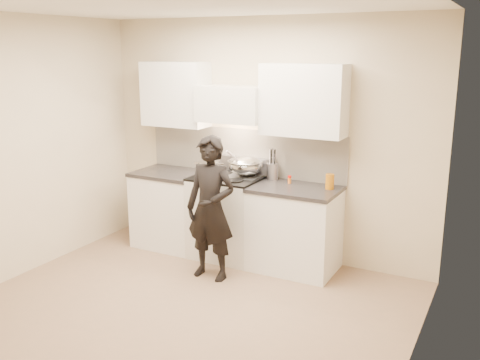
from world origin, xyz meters
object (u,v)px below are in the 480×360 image
(counter_right, at_px, (295,228))
(wok, at_px, (245,165))
(utensil_crock, at_px, (272,170))
(person, at_px, (211,208))
(stove, at_px, (228,216))

(counter_right, bearing_deg, wok, 170.48)
(utensil_crock, relative_size, person, 0.23)
(counter_right, bearing_deg, stove, -180.00)
(wok, bearing_deg, counter_right, -9.52)
(stove, xyz_separation_m, wok, (0.17, 0.11, 0.59))
(person, bearing_deg, stove, 103.91)
(utensil_crock, bearing_deg, person, -111.79)
(counter_right, xyz_separation_m, wok, (-0.66, 0.11, 0.61))
(wok, bearing_deg, utensil_crock, 17.60)
(stove, xyz_separation_m, utensil_crock, (0.47, 0.20, 0.55))
(stove, distance_m, wok, 0.63)
(wok, height_order, person, person)
(counter_right, height_order, wok, wok)
(counter_right, distance_m, utensil_crock, 0.70)
(stove, height_order, counter_right, stove)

